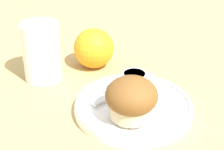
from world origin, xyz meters
The scene contains 8 objects.
ground_plane centered at (0.00, 0.00, 0.00)m, with size 3.00×3.00×0.00m, color tan.
plate centered at (-0.01, -0.01, 0.01)m, with size 0.20×0.20×0.02m.
muffin centered at (-0.04, -0.04, 0.05)m, with size 0.08×0.08×0.07m.
cream_ramekin centered at (0.03, 0.04, 0.03)m, with size 0.05×0.05×0.02m.
berry_pair centered at (-0.02, 0.04, 0.03)m, with size 0.03×0.02×0.02m.
butter_knife centered at (0.00, 0.04, 0.02)m, with size 0.15×0.05×0.00m.
orange_fruit centered at (0.02, 0.18, 0.04)m, with size 0.08×0.08×0.08m.
juice_glass centered at (-0.10, 0.19, 0.06)m, with size 0.07×0.07×0.12m.
Camera 1 is at (-0.32, -0.45, 0.37)m, focal length 60.00 mm.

